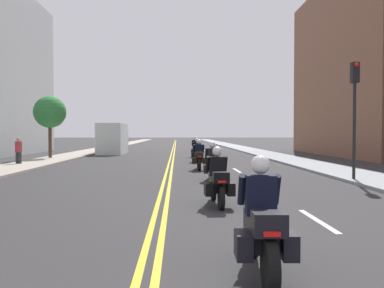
{
  "coord_description": "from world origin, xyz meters",
  "views": [
    {
      "loc": [
        0.4,
        -0.76,
        1.92
      ],
      "look_at": [
        1.37,
        25.5,
        1.22
      ],
      "focal_mm": 38.12,
      "sensor_mm": 36.0,
      "label": 1
    }
  ],
  "objects_px": {
    "motorcycle_4": "(197,152)",
    "motorcycle_5": "(196,149)",
    "pedestrian_0": "(18,151)",
    "street_tree_0": "(50,112)",
    "motorcycle_2": "(213,164)",
    "traffic_light_near": "(355,99)",
    "motorcycle_1": "(218,181)",
    "motorcycle_3": "(199,158)",
    "parked_truck": "(113,140)",
    "motorcycle_0": "(261,228)"
  },
  "relations": [
    {
      "from": "motorcycle_4",
      "to": "traffic_light_near",
      "type": "bearing_deg",
      "value": -62.34
    },
    {
      "from": "pedestrian_0",
      "to": "street_tree_0",
      "type": "relative_size",
      "value": 0.36
    },
    {
      "from": "motorcycle_0",
      "to": "motorcycle_2",
      "type": "xyz_separation_m",
      "value": [
        0.3,
        10.91,
        0.01
      ]
    },
    {
      "from": "motorcycle_3",
      "to": "motorcycle_5",
      "type": "xyz_separation_m",
      "value": [
        0.33,
        11.19,
        0.03
      ]
    },
    {
      "from": "parked_truck",
      "to": "motorcycle_4",
      "type": "bearing_deg",
      "value": -57.62
    },
    {
      "from": "motorcycle_4",
      "to": "parked_truck",
      "type": "distance_m",
      "value": 13.61
    },
    {
      "from": "motorcycle_1",
      "to": "street_tree_0",
      "type": "height_order",
      "value": "street_tree_0"
    },
    {
      "from": "motorcycle_1",
      "to": "street_tree_0",
      "type": "bearing_deg",
      "value": 115.36
    },
    {
      "from": "motorcycle_2",
      "to": "pedestrian_0",
      "type": "height_order",
      "value": "pedestrian_0"
    },
    {
      "from": "motorcycle_1",
      "to": "pedestrian_0",
      "type": "xyz_separation_m",
      "value": [
        -10.46,
        13.77,
        0.21
      ]
    },
    {
      "from": "motorcycle_3",
      "to": "street_tree_0",
      "type": "xyz_separation_m",
      "value": [
        -10.47,
        9.06,
        2.81
      ]
    },
    {
      "from": "motorcycle_0",
      "to": "street_tree_0",
      "type": "distance_m",
      "value": 27.14
    },
    {
      "from": "motorcycle_5",
      "to": "street_tree_0",
      "type": "distance_m",
      "value": 11.35
    },
    {
      "from": "motorcycle_1",
      "to": "motorcycle_4",
      "type": "xyz_separation_m",
      "value": [
        0.24,
        16.26,
        0.01
      ]
    },
    {
      "from": "motorcycle_3",
      "to": "motorcycle_0",
      "type": "bearing_deg",
      "value": -89.18
    },
    {
      "from": "pedestrian_0",
      "to": "traffic_light_near",
      "type": "bearing_deg",
      "value": -176.09
    },
    {
      "from": "motorcycle_4",
      "to": "motorcycle_5",
      "type": "distance_m",
      "value": 5.46
    },
    {
      "from": "motorcycle_3",
      "to": "traffic_light_near",
      "type": "relative_size",
      "value": 0.48
    },
    {
      "from": "traffic_light_near",
      "to": "motorcycle_4",
      "type": "bearing_deg",
      "value": 116.8
    },
    {
      "from": "motorcycle_3",
      "to": "motorcycle_4",
      "type": "distance_m",
      "value": 5.74
    },
    {
      "from": "motorcycle_4",
      "to": "motorcycle_0",
      "type": "bearing_deg",
      "value": -89.64
    },
    {
      "from": "motorcycle_1",
      "to": "motorcycle_4",
      "type": "relative_size",
      "value": 0.95
    },
    {
      "from": "motorcycle_4",
      "to": "motorcycle_5",
      "type": "height_order",
      "value": "motorcycle_5"
    },
    {
      "from": "motorcycle_4",
      "to": "street_tree_0",
      "type": "xyz_separation_m",
      "value": [
        -10.64,
        3.33,
        2.8
      ]
    },
    {
      "from": "motorcycle_1",
      "to": "motorcycle_2",
      "type": "height_order",
      "value": "motorcycle_2"
    },
    {
      "from": "traffic_light_near",
      "to": "parked_truck",
      "type": "relative_size",
      "value": 0.72
    },
    {
      "from": "parked_truck",
      "to": "motorcycle_2",
      "type": "bearing_deg",
      "value": -71.53
    },
    {
      "from": "pedestrian_0",
      "to": "parked_truck",
      "type": "height_order",
      "value": "parked_truck"
    },
    {
      "from": "motorcycle_0",
      "to": "motorcycle_2",
      "type": "bearing_deg",
      "value": 90.9
    },
    {
      "from": "motorcycle_2",
      "to": "motorcycle_3",
      "type": "height_order",
      "value": "motorcycle_3"
    },
    {
      "from": "street_tree_0",
      "to": "traffic_light_near",
      "type": "bearing_deg",
      "value": -41.69
    },
    {
      "from": "motorcycle_4",
      "to": "motorcycle_1",
      "type": "bearing_deg",
      "value": -90.0
    },
    {
      "from": "motorcycle_3",
      "to": "pedestrian_0",
      "type": "relative_size",
      "value": 1.34
    },
    {
      "from": "motorcycle_0",
      "to": "traffic_light_near",
      "type": "distance_m",
      "value": 12.19
    },
    {
      "from": "street_tree_0",
      "to": "parked_truck",
      "type": "xyz_separation_m",
      "value": [
        3.36,
        8.16,
        -2.18
      ]
    },
    {
      "from": "motorcycle_3",
      "to": "traffic_light_near",
      "type": "height_order",
      "value": "traffic_light_near"
    },
    {
      "from": "motorcycle_2",
      "to": "street_tree_0",
      "type": "xyz_separation_m",
      "value": [
        -10.75,
        13.98,
        2.8
      ]
    },
    {
      "from": "traffic_light_near",
      "to": "parked_truck",
      "type": "xyz_separation_m",
      "value": [
        -12.93,
        22.66,
        -1.98
      ]
    },
    {
      "from": "motorcycle_1",
      "to": "pedestrian_0",
      "type": "relative_size",
      "value": 1.25
    },
    {
      "from": "motorcycle_3",
      "to": "street_tree_0",
      "type": "distance_m",
      "value": 14.13
    },
    {
      "from": "motorcycle_4",
      "to": "traffic_light_near",
      "type": "xyz_separation_m",
      "value": [
        5.65,
        -11.18,
        2.6
      ]
    },
    {
      "from": "motorcycle_2",
      "to": "pedestrian_0",
      "type": "xyz_separation_m",
      "value": [
        -10.81,
        8.16,
        0.2
      ]
    },
    {
      "from": "motorcycle_0",
      "to": "street_tree_0",
      "type": "xyz_separation_m",
      "value": [
        -10.45,
        24.88,
        2.8
      ]
    },
    {
      "from": "traffic_light_near",
      "to": "motorcycle_3",
      "type": "bearing_deg",
      "value": 136.88
    },
    {
      "from": "traffic_light_near",
      "to": "motorcycle_5",
      "type": "bearing_deg",
      "value": 108.26
    },
    {
      "from": "motorcycle_3",
      "to": "parked_truck",
      "type": "relative_size",
      "value": 0.34
    },
    {
      "from": "motorcycle_5",
      "to": "traffic_light_near",
      "type": "bearing_deg",
      "value": -73.39
    },
    {
      "from": "motorcycle_3",
      "to": "parked_truck",
      "type": "height_order",
      "value": "parked_truck"
    },
    {
      "from": "motorcycle_2",
      "to": "street_tree_0",
      "type": "distance_m",
      "value": 17.85
    },
    {
      "from": "motorcycle_0",
      "to": "motorcycle_4",
      "type": "distance_m",
      "value": 21.56
    }
  ]
}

